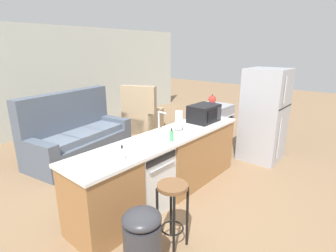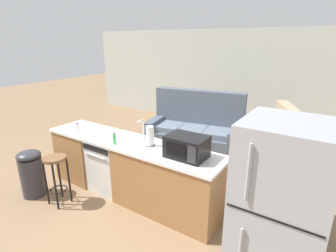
# 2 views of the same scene
# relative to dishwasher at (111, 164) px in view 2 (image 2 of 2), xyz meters

# --- Properties ---
(ground_plane) EXTENTS (24.00, 24.00, 0.00)m
(ground_plane) POSITION_rel_dishwasher_xyz_m (0.25, 0.00, -0.42)
(ground_plane) COLOR #896B4C
(wall_back) EXTENTS (10.00, 0.06, 2.60)m
(wall_back) POSITION_rel_dishwasher_xyz_m (0.55, 4.20, 0.88)
(wall_back) COLOR beige
(wall_back) RESTS_ON ground_plane
(kitchen_counter) EXTENTS (2.94, 0.66, 0.90)m
(kitchen_counter) POSITION_rel_dishwasher_xyz_m (0.49, 0.00, -0.00)
(kitchen_counter) COLOR #9E6B3D
(kitchen_counter) RESTS_ON ground_plane
(dishwasher) EXTENTS (0.58, 0.61, 0.84)m
(dishwasher) POSITION_rel_dishwasher_xyz_m (0.00, 0.00, 0.00)
(dishwasher) COLOR silver
(dishwasher) RESTS_ON ground_plane
(stove_range) EXTENTS (0.76, 0.68, 0.90)m
(stove_range) POSITION_rel_dishwasher_xyz_m (2.60, 0.55, 0.03)
(stove_range) COLOR #B7B7BC
(stove_range) RESTS_ON ground_plane
(refrigerator) EXTENTS (0.72, 0.73, 1.72)m
(refrigerator) POSITION_rel_dishwasher_xyz_m (2.60, -0.55, 0.44)
(refrigerator) COLOR #A8AAB2
(refrigerator) RESTS_ON ground_plane
(microwave) EXTENTS (0.50, 0.37, 0.28)m
(microwave) POSITION_rel_dishwasher_xyz_m (1.38, -0.00, 0.62)
(microwave) COLOR black
(microwave) RESTS_ON kitchen_counter
(sink_faucet) EXTENTS (0.07, 0.18, 0.30)m
(sink_faucet) POSITION_rel_dishwasher_xyz_m (0.51, 0.20, 0.61)
(sink_faucet) COLOR silver
(sink_faucet) RESTS_ON kitchen_counter
(paper_towel_roll) EXTENTS (0.14, 0.14, 0.28)m
(paper_towel_roll) POSITION_rel_dishwasher_xyz_m (0.77, 0.04, 0.62)
(paper_towel_roll) COLOR #4C4C51
(paper_towel_roll) RESTS_ON kitchen_counter
(soap_bottle) EXTENTS (0.06, 0.06, 0.18)m
(soap_bottle) POSITION_rel_dishwasher_xyz_m (0.31, -0.19, 0.55)
(soap_bottle) COLOR #4CB266
(soap_bottle) RESTS_ON kitchen_counter
(dish_soap_bottle) EXTENTS (0.06, 0.06, 0.18)m
(dish_soap_bottle) POSITION_rel_dishwasher_xyz_m (-0.51, -0.18, 0.55)
(dish_soap_bottle) COLOR silver
(dish_soap_bottle) RESTS_ON kitchen_counter
(kettle) EXTENTS (0.21, 0.17, 0.19)m
(kettle) POSITION_rel_dishwasher_xyz_m (2.77, 0.68, 0.56)
(kettle) COLOR red
(kettle) RESTS_ON stove_range
(bar_stool) EXTENTS (0.32, 0.32, 0.74)m
(bar_stool) POSITION_rel_dishwasher_xyz_m (-0.34, -0.74, 0.11)
(bar_stool) COLOR brown
(bar_stool) RESTS_ON ground_plane
(trash_bin) EXTENTS (0.35, 0.35, 0.74)m
(trash_bin) POSITION_rel_dishwasher_xyz_m (-0.86, -0.83, -0.04)
(trash_bin) COLOR #333338
(trash_bin) RESTS_ON ground_plane
(couch) EXTENTS (2.13, 1.24, 1.27)m
(couch) POSITION_rel_dishwasher_xyz_m (0.33, 2.23, -0.03)
(couch) COLOR #515B6B
(couch) RESTS_ON ground_plane
(armchair) EXTENTS (1.08, 1.11, 1.20)m
(armchair) POSITION_rel_dishwasher_xyz_m (2.30, 2.41, -0.07)
(armchair) COLOR tan
(armchair) RESTS_ON ground_plane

